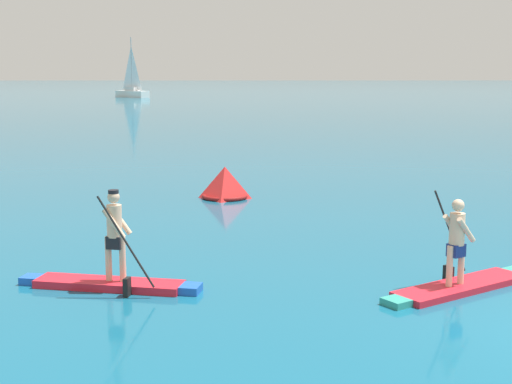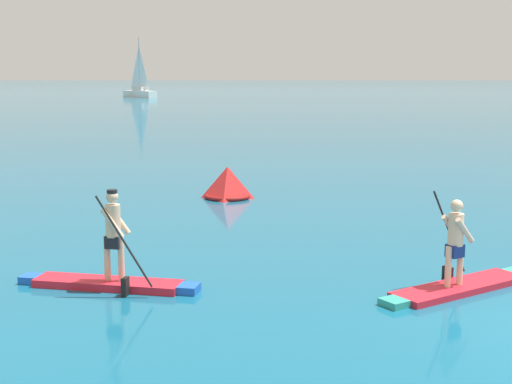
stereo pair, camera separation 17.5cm
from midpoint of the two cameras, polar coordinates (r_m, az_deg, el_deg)
name	(u,v)px [view 1 (the left image)]	position (r m, az deg, el deg)	size (l,w,h in m)	color
paddleboarder_near_left	(112,270)	(13.19, -11.37, -5.85)	(3.27, 1.16, 1.74)	red
paddleboarder_mid_center	(460,274)	(13.31, 15.02, -6.07)	(3.12, 2.29, 1.74)	red
race_marker_buoy	(225,185)	(21.82, -2.63, 0.58)	(1.37, 1.37, 0.94)	red
sailboat_left_horizon	(132,90)	(99.08, -9.53, 7.74)	(4.88, 4.64, 7.70)	white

